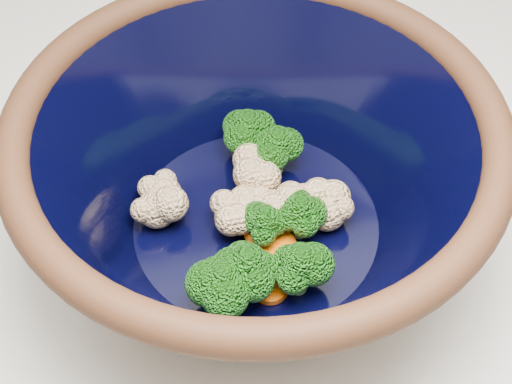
{
  "coord_description": "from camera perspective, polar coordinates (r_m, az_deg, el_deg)",
  "views": [
    {
      "loc": [
        -0.12,
        -0.39,
        1.39
      ],
      "look_at": [
        -0.03,
        -0.05,
        0.97
      ],
      "focal_mm": 50.0,
      "sensor_mm": 36.0,
      "label": 1
    }
  ],
  "objects": [
    {
      "name": "vegetable_pile",
      "position": [
        0.55,
        0.11,
        -1.61
      ],
      "size": [
        0.16,
        0.19,
        0.05
      ],
      "color": "#608442",
      "rests_on": "mixing_bowl"
    },
    {
      "name": "mixing_bowl",
      "position": [
        0.53,
        0.0,
        1.04
      ],
      "size": [
        0.35,
        0.35,
        0.15
      ],
      "rotation": [
        0.0,
        0.0,
        0.03
      ],
      "color": "black",
      "rests_on": "counter"
    }
  ]
}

